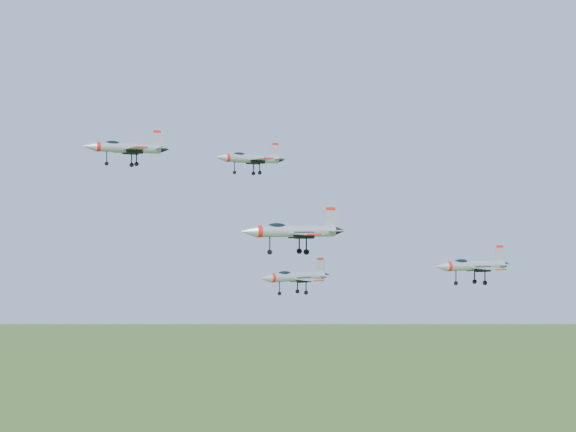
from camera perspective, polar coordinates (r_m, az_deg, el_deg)
name	(u,v)px	position (r m, az deg, el deg)	size (l,w,h in m)	color
jet_lead	(126,148)	(128.89, -11.46, 4.79)	(14.06, 11.58, 3.76)	#9EA4AA
jet_left_high	(250,158)	(118.93, -2.73, 4.12)	(11.66, 9.62, 3.12)	#9EA4AA
jet_right_high	(293,231)	(97.58, 0.34, -1.06)	(13.73, 11.42, 3.67)	#9EA4AA
jet_left_low	(295,277)	(131.97, 0.50, -4.33)	(14.08, 11.73, 3.76)	#9EA4AA
jet_right_low	(473,265)	(123.36, 12.99, -3.43)	(13.92, 11.46, 3.73)	#9EA4AA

